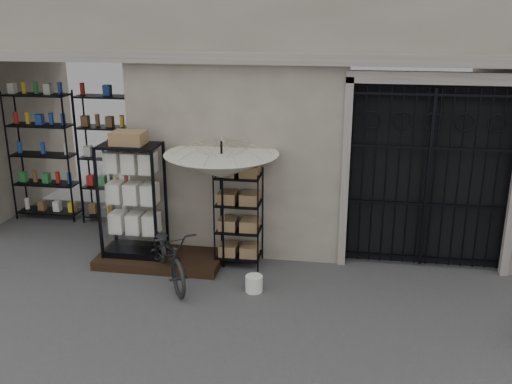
% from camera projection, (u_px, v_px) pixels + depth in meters
% --- Properties ---
extents(ground, '(80.00, 80.00, 0.00)m').
position_uv_depth(ground, '(299.00, 326.00, 7.45)').
color(ground, black).
rests_on(ground, ground).
extents(shop_recess, '(3.00, 1.70, 3.00)m').
position_uv_depth(shop_recess, '(67.00, 151.00, 10.30)').
color(shop_recess, black).
rests_on(shop_recess, ground).
extents(shop_shelving, '(2.70, 0.50, 2.50)m').
position_uv_depth(shop_shelving, '(78.00, 157.00, 10.86)').
color(shop_shelving, black).
rests_on(shop_shelving, ground).
extents(iron_gate, '(2.50, 0.21, 3.00)m').
position_uv_depth(iron_gate, '(427.00, 174.00, 8.86)').
color(iron_gate, black).
rests_on(iron_gate, ground).
extents(step_platform, '(2.00, 0.90, 0.15)m').
position_uv_depth(step_platform, '(160.00, 259.00, 9.24)').
color(step_platform, black).
rests_on(step_platform, ground).
extents(display_cabinet, '(1.03, 0.80, 1.96)m').
position_uv_depth(display_cabinet, '(133.00, 206.00, 9.04)').
color(display_cabinet, black).
rests_on(display_cabinet, step_platform).
extents(wire_rack, '(0.76, 0.60, 1.58)m').
position_uv_depth(wire_rack, '(239.00, 219.00, 9.03)').
color(wire_rack, black).
rests_on(wire_rack, ground).
extents(market_umbrella, '(1.54, 1.57, 2.48)m').
position_uv_depth(market_umbrella, '(222.00, 159.00, 8.59)').
color(market_umbrella, black).
rests_on(market_umbrella, ground).
extents(white_bucket, '(0.30, 0.30, 0.24)m').
position_uv_depth(white_bucket, '(254.00, 284.00, 8.32)').
color(white_bucket, silver).
rests_on(white_bucket, ground).
extents(bicycle, '(0.99, 1.08, 1.71)m').
position_uv_depth(bicycle, '(170.00, 280.00, 8.68)').
color(bicycle, black).
rests_on(bicycle, ground).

